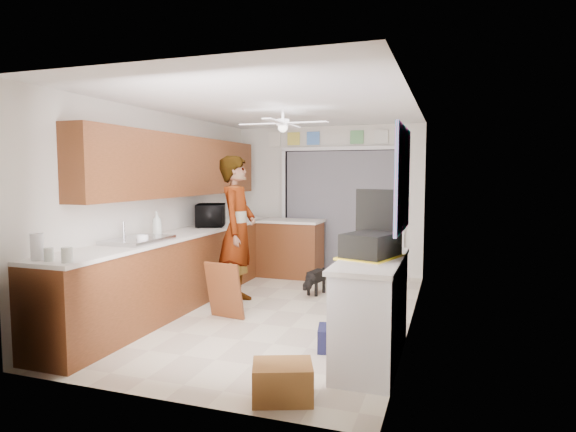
% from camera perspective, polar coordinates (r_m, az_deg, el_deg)
% --- Properties ---
extents(floor, '(5.00, 5.00, 0.00)m').
position_cam_1_polar(floor, '(6.09, -1.23, -11.17)').
color(floor, beige).
rests_on(floor, ground).
extents(ceiling, '(5.00, 5.00, 0.00)m').
position_cam_1_polar(ceiling, '(5.90, -1.28, 12.85)').
color(ceiling, white).
rests_on(ceiling, ground).
extents(wall_back, '(3.20, 0.00, 3.20)m').
position_cam_1_polar(wall_back, '(8.25, 4.69, 1.90)').
color(wall_back, silver).
rests_on(wall_back, ground).
extents(wall_front, '(3.20, 0.00, 3.20)m').
position_cam_1_polar(wall_front, '(3.63, -14.90, -2.23)').
color(wall_front, silver).
rests_on(wall_front, ground).
extents(wall_left, '(0.00, 5.00, 5.00)m').
position_cam_1_polar(wall_left, '(6.58, -14.47, 0.97)').
color(wall_left, silver).
rests_on(wall_left, ground).
extents(wall_right, '(0.00, 5.00, 5.00)m').
position_cam_1_polar(wall_right, '(5.52, 14.54, 0.22)').
color(wall_right, silver).
rests_on(wall_right, ground).
extents(left_base_cabinets, '(0.60, 4.80, 0.90)m').
position_cam_1_polar(left_base_cabinets, '(6.53, -12.09, -6.10)').
color(left_base_cabinets, brown).
rests_on(left_base_cabinets, floor).
extents(left_countertop, '(0.62, 4.80, 0.04)m').
position_cam_1_polar(left_countertop, '(6.45, -12.09, -2.01)').
color(left_countertop, white).
rests_on(left_countertop, left_base_cabinets).
extents(upper_cabinets, '(0.32, 4.00, 0.80)m').
position_cam_1_polar(upper_cabinets, '(6.65, -12.46, 5.79)').
color(upper_cabinets, brown).
rests_on(upper_cabinets, wall_left).
extents(sink_basin, '(0.50, 0.76, 0.06)m').
position_cam_1_polar(sink_basin, '(5.62, -17.34, -2.80)').
color(sink_basin, silver).
rests_on(sink_basin, left_countertop).
extents(faucet, '(0.03, 0.03, 0.22)m').
position_cam_1_polar(faucet, '(5.72, -18.90, -1.74)').
color(faucet, silver).
rests_on(faucet, left_countertop).
extents(peninsula_base, '(1.00, 0.60, 0.90)m').
position_cam_1_polar(peninsula_base, '(8.00, 0.29, -3.95)').
color(peninsula_base, brown).
rests_on(peninsula_base, floor).
extents(peninsula_top, '(1.04, 0.64, 0.04)m').
position_cam_1_polar(peninsula_top, '(7.94, 0.29, -0.60)').
color(peninsula_top, white).
rests_on(peninsula_top, peninsula_base).
extents(back_opening_recess, '(2.00, 0.06, 2.10)m').
position_cam_1_polar(back_opening_recess, '(8.18, 6.33, 0.46)').
color(back_opening_recess, black).
rests_on(back_opening_recess, wall_back).
extents(curtain_panel, '(1.90, 0.03, 2.05)m').
position_cam_1_polar(curtain_panel, '(8.14, 6.27, 0.43)').
color(curtain_panel, slate).
rests_on(curtain_panel, wall_back).
extents(door_trim_left, '(0.06, 0.04, 2.10)m').
position_cam_1_polar(door_trim_left, '(8.43, -0.50, 0.62)').
color(door_trim_left, white).
rests_on(door_trim_left, wall_back).
extents(door_trim_right, '(0.06, 0.04, 2.10)m').
position_cam_1_polar(door_trim_right, '(7.99, 13.45, 0.24)').
color(door_trim_right, white).
rests_on(door_trim_right, wall_back).
extents(door_trim_head, '(2.10, 0.04, 0.06)m').
position_cam_1_polar(door_trim_head, '(8.13, 6.36, 7.97)').
color(door_trim_head, white).
rests_on(door_trim_head, wall_back).
extents(header_frame_0, '(0.22, 0.02, 0.22)m').
position_cam_1_polar(header_frame_0, '(8.40, 0.67, 9.14)').
color(header_frame_0, '#E1D34B').
rests_on(header_frame_0, wall_back).
extents(header_frame_1, '(0.22, 0.02, 0.22)m').
position_cam_1_polar(header_frame_1, '(8.30, 3.00, 9.19)').
color(header_frame_1, '#538BDE').
rests_on(header_frame_1, wall_back).
extents(header_frame_3, '(0.22, 0.02, 0.22)m').
position_cam_1_polar(header_frame_3, '(8.12, 8.16, 9.23)').
color(header_frame_3, '#61AA64').
rests_on(header_frame_3, wall_back).
extents(header_frame_4, '(0.22, 0.02, 0.22)m').
position_cam_1_polar(header_frame_4, '(8.06, 11.00, 9.22)').
color(header_frame_4, silver).
rests_on(header_frame_4, wall_back).
extents(route66_sign, '(0.22, 0.02, 0.26)m').
position_cam_1_polar(route66_sign, '(8.51, -1.60, 9.08)').
color(route66_sign, silver).
rests_on(route66_sign, wall_back).
extents(right_counter_base, '(0.50, 1.40, 0.90)m').
position_cam_1_polar(right_counter_base, '(4.52, 9.93, -11.08)').
color(right_counter_base, white).
rests_on(right_counter_base, floor).
extents(right_counter_top, '(0.54, 1.44, 0.04)m').
position_cam_1_polar(right_counter_top, '(4.41, 9.89, -5.20)').
color(right_counter_top, white).
rests_on(right_counter_top, right_counter_base).
extents(abstract_painting, '(0.03, 1.15, 0.95)m').
position_cam_1_polar(abstract_painting, '(4.51, 13.45, 4.29)').
color(abstract_painting, '#FB5CE3').
rests_on(abstract_painting, wall_right).
extents(ceiling_fan, '(1.14, 1.14, 0.24)m').
position_cam_1_polar(ceiling_fan, '(6.06, -0.62, 10.92)').
color(ceiling_fan, white).
rests_on(ceiling_fan, ceiling).
extents(microwave, '(0.59, 0.69, 0.32)m').
position_cam_1_polar(microwave, '(7.04, -9.13, 0.10)').
color(microwave, black).
rests_on(microwave, left_countertop).
extents(soap_bottle, '(0.14, 0.14, 0.30)m').
position_cam_1_polar(soap_bottle, '(6.12, -15.26, -0.85)').
color(soap_bottle, silver).
rests_on(soap_bottle, left_countertop).
extents(cup, '(0.15, 0.15, 0.10)m').
position_cam_1_polar(cup, '(5.44, -16.88, -2.66)').
color(cup, white).
rests_on(cup, left_countertop).
extents(jar_a, '(0.11, 0.11, 0.13)m').
position_cam_1_polar(jar_a, '(4.54, -24.73, -4.21)').
color(jar_a, silver).
rests_on(jar_a, left_countertop).
extents(jar_b, '(0.10, 0.10, 0.12)m').
position_cam_1_polar(jar_b, '(4.68, -26.49, -4.09)').
color(jar_b, silver).
rests_on(jar_b, left_countertop).
extents(paper_towel_roll, '(0.14, 0.14, 0.24)m').
position_cam_1_polar(paper_towel_roll, '(4.76, -27.61, -3.26)').
color(paper_towel_roll, white).
rests_on(paper_towel_roll, left_countertop).
extents(suitcase, '(0.53, 0.61, 0.22)m').
position_cam_1_polar(suitcase, '(4.44, 9.77, -3.42)').
color(suitcase, black).
rests_on(suitcase, right_counter_top).
extents(suitcase_rim, '(0.60, 0.69, 0.02)m').
position_cam_1_polar(suitcase_rim, '(4.46, 9.75, -4.81)').
color(suitcase_rim, yellow).
rests_on(suitcase_rim, suitcase).
extents(suitcase_lid, '(0.41, 0.16, 0.50)m').
position_cam_1_polar(suitcase_lid, '(4.70, 10.37, 0.10)').
color(suitcase_lid, black).
rests_on(suitcase_lid, suitcase).
extents(cardboard_box, '(0.54, 0.47, 0.28)m').
position_cam_1_polar(cardboard_box, '(3.82, -0.66, -19.02)').
color(cardboard_box, '#9E6931').
rests_on(cardboard_box, floor).
extents(navy_crate, '(0.42, 0.37, 0.22)m').
position_cam_1_polar(navy_crate, '(4.80, 5.86, -14.26)').
color(navy_crate, '#141533').
rests_on(navy_crate, floor).
extents(cabinet_door_panel, '(0.48, 0.24, 0.67)m').
position_cam_1_polar(cabinet_door_panel, '(5.71, -7.56, -8.76)').
color(cabinet_door_panel, brown).
rests_on(cabinet_door_panel, floor).
extents(man, '(0.55, 0.76, 1.93)m').
position_cam_1_polar(man, '(6.31, -6.00, -1.66)').
color(man, white).
rests_on(man, floor).
extents(dog, '(0.30, 0.51, 0.38)m').
position_cam_1_polar(dog, '(6.86, 3.37, -7.68)').
color(dog, black).
rests_on(dog, floor).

